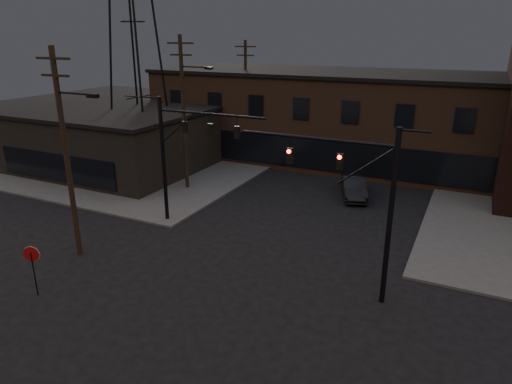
# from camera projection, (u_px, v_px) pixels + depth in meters

# --- Properties ---
(ground) EXTENTS (140.00, 140.00, 0.00)m
(ground) POSITION_uv_depth(u_px,v_px,m) (207.00, 316.00, 19.61)
(ground) COLOR black
(ground) RESTS_ON ground
(sidewalk_nw) EXTENTS (30.00, 30.00, 0.15)m
(sidewalk_nw) POSITION_uv_depth(u_px,v_px,m) (139.00, 150.00, 47.39)
(sidewalk_nw) COLOR #474744
(sidewalk_nw) RESTS_ON ground
(building_row) EXTENTS (40.00, 12.00, 8.00)m
(building_row) POSITION_uv_depth(u_px,v_px,m) (366.00, 120.00, 42.07)
(building_row) COLOR brown
(building_row) RESTS_ON ground
(building_left) EXTENTS (16.00, 12.00, 5.00)m
(building_left) POSITION_uv_depth(u_px,v_px,m) (110.00, 141.00, 40.67)
(building_left) COLOR black
(building_left) RESTS_ON ground
(traffic_signal_near) EXTENTS (7.12, 0.24, 8.00)m
(traffic_signal_near) POSITION_uv_depth(u_px,v_px,m) (365.00, 195.00, 19.59)
(traffic_signal_near) COLOR black
(traffic_signal_near) RESTS_ON ground
(traffic_signal_far) EXTENTS (7.12, 0.24, 8.00)m
(traffic_signal_far) POSITION_uv_depth(u_px,v_px,m) (180.00, 148.00, 27.55)
(traffic_signal_far) COLOR black
(traffic_signal_far) RESTS_ON ground
(stop_sign) EXTENTS (0.72, 0.33, 2.48)m
(stop_sign) POSITION_uv_depth(u_px,v_px,m) (32.00, 259.00, 20.64)
(stop_sign) COLOR black
(stop_sign) RESTS_ON ground
(utility_pole_near) EXTENTS (3.70, 0.28, 11.00)m
(utility_pole_near) POSITION_uv_depth(u_px,v_px,m) (67.00, 150.00, 23.30)
(utility_pole_near) COLOR black
(utility_pole_near) RESTS_ON ground
(utility_pole_mid) EXTENTS (3.70, 0.28, 11.50)m
(utility_pole_mid) POSITION_uv_depth(u_px,v_px,m) (184.00, 111.00, 33.82)
(utility_pole_mid) COLOR black
(utility_pole_mid) RESTS_ON ground
(utility_pole_far) EXTENTS (2.20, 0.28, 11.00)m
(utility_pole_far) POSITION_uv_depth(u_px,v_px,m) (246.00, 96.00, 44.56)
(utility_pole_far) COLOR black
(utility_pole_far) RESTS_ON ground
(transmission_tower) EXTENTS (7.00, 7.00, 25.00)m
(transmission_tower) POSITION_uv_depth(u_px,v_px,m) (133.00, 22.00, 38.26)
(transmission_tower) COLOR black
(transmission_tower) RESTS_ON ground
(car_crossing) EXTENTS (3.12, 4.92, 1.53)m
(car_crossing) POSITION_uv_depth(u_px,v_px,m) (354.00, 187.00, 33.76)
(car_crossing) COLOR black
(car_crossing) RESTS_ON ground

